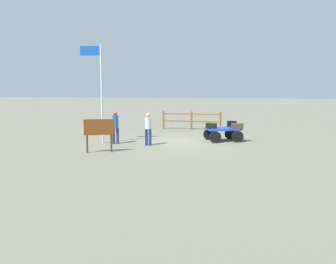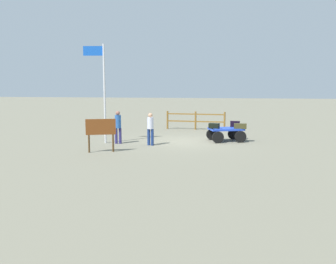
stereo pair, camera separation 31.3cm
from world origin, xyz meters
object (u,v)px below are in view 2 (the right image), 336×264
luggage_cart (226,132)px  suitcase_maroon (214,126)px  suitcase_grey (240,126)px  worker_trailing (118,125)px  worker_lead (150,127)px  signboard (101,129)px  suitcase_olive (235,124)px  flagpole (102,85)px

luggage_cart → suitcase_maroon: size_ratio=3.61×
suitcase_grey → worker_trailing: (6.05, 1.47, 0.10)m
worker_lead → signboard: size_ratio=1.08×
suitcase_grey → suitcase_olive: 0.82m
suitcase_olive → worker_trailing: bearing=21.2°
luggage_cart → suitcase_olive: suitcase_olive is taller
suitcase_grey → worker_lead: 4.68m
suitcase_maroon → flagpole: bearing=13.0°
suitcase_maroon → flagpole: 6.06m
luggage_cart → worker_lead: bearing=27.4°
luggage_cart → flagpole: flagpole is taller
suitcase_grey → worker_lead: worker_lead is taller
suitcase_olive → flagpole: (6.62, 2.17, 2.08)m
luggage_cart → worker_lead: worker_lead is taller
suitcase_olive → worker_lead: size_ratio=0.33×
suitcase_olive → suitcase_maroon: bearing=39.3°
suitcase_grey → signboard: 7.23m
suitcase_maroon → flagpole: flagpole is taller
suitcase_grey → suitcase_olive: bearing=-72.8°
flagpole → worker_lead: bearing=172.3°
suitcase_maroon → worker_trailing: 4.92m
suitcase_grey → flagpole: flagpole is taller
suitcase_grey → suitcase_maroon: bearing=4.6°
suitcase_maroon → flagpole: (5.53, 1.28, 2.10)m
suitcase_grey → signboard: (6.11, 3.87, 0.18)m
suitcase_olive → signboard: 7.49m
luggage_cart → suitcase_maroon: 0.73m
suitcase_grey → luggage_cart: bearing=-10.8°
suitcase_maroon → suitcase_grey: size_ratio=0.90×
luggage_cart → suitcase_olive: size_ratio=4.05×
worker_trailing → flagpole: (0.81, -0.08, 2.00)m
suitcase_olive → signboard: bearing=38.4°
worker_lead → worker_trailing: bearing=-8.5°
suitcase_grey → worker_lead: (4.35, 1.73, 0.07)m
luggage_cart → worker_lead: size_ratio=1.32×
suitcase_olive → flagpole: bearing=18.2°
suitcase_grey → worker_lead: bearing=21.7°
luggage_cart → flagpole: bearing=14.0°
flagpole → signboard: 3.23m
suitcase_grey → suitcase_olive: suitcase_olive is taller
luggage_cart → flagpole: 6.77m
signboard → suitcase_grey: bearing=-147.6°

